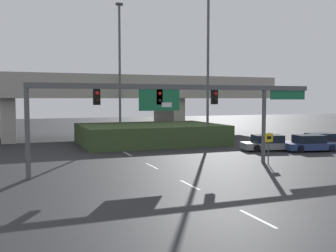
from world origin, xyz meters
The scene contains 11 objects.
ground_plane centered at (0.00, 0.00, 0.00)m, with size 160.00×160.00×0.00m, color #262628.
lane_markings centered at (0.00, 15.14, 0.00)m, with size 0.14×33.33×0.01m.
signal_gantry centered at (1.31, 10.58, 4.48)m, with size 19.28×0.44×5.38m.
speed_limit_sign centered at (7.60, 9.70, 1.44)m, with size 0.60×0.11×2.19m.
highway_light_pole_near centered at (1.76, 27.56, 7.52)m, with size 0.70×0.36×14.29m.
highway_light_pole_far centered at (8.42, 20.51, 9.47)m, with size 0.70×0.36×18.18m.
overpass_bridge centered at (0.00, 32.58, 5.00)m, with size 43.09×8.88×7.07m.
grass_embankment centered at (4.10, 24.63, 0.96)m, with size 13.68×9.65×1.91m.
parked_sedan_near_right centered at (12.00, 15.84, 0.63)m, with size 5.05×2.95×1.35m.
parked_sedan_mid_right centered at (15.05, 14.21, 0.64)m, with size 4.87×2.62×1.39m.
parked_sedan_far_right centered at (17.22, 15.22, 0.64)m, with size 4.76×2.66×1.38m.
Camera 1 is at (-8.30, -12.57, 4.49)m, focal length 42.00 mm.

